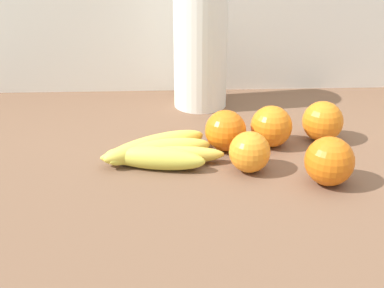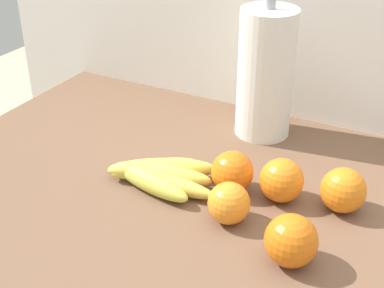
{
  "view_description": "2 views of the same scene",
  "coord_description": "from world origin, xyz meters",
  "px_view_note": "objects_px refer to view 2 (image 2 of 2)",
  "views": [
    {
      "loc": [
        -0.3,
        -0.83,
        1.31
      ],
      "look_at": [
        -0.27,
        -0.03,
        0.94
      ],
      "focal_mm": 49.24,
      "sensor_mm": 36.0,
      "label": 1
    },
    {
      "loc": [
        0.11,
        -0.7,
        1.44
      ],
      "look_at": [
        -0.27,
        0.01,
        0.99
      ],
      "focal_mm": 50.67,
      "sensor_mm": 36.0,
      "label": 2
    }
  ],
  "objects_px": {
    "banana_bunch": "(158,175)",
    "orange_right": "(343,190)",
    "orange_front": "(229,203)",
    "paper_towel_roll": "(266,74)",
    "orange_far_right": "(282,180)",
    "orange_back_right": "(291,241)",
    "orange_back_left": "(232,172)"
  },
  "relations": [
    {
      "from": "banana_bunch",
      "to": "orange_right",
      "type": "relative_size",
      "value": 2.84
    },
    {
      "from": "orange_front",
      "to": "orange_right",
      "type": "distance_m",
      "value": 0.19
    },
    {
      "from": "orange_right",
      "to": "paper_towel_roll",
      "type": "bearing_deg",
      "value": 138.07
    },
    {
      "from": "orange_far_right",
      "to": "orange_right",
      "type": "height_order",
      "value": "same"
    },
    {
      "from": "banana_bunch",
      "to": "paper_towel_roll",
      "type": "bearing_deg",
      "value": 71.31
    },
    {
      "from": "orange_far_right",
      "to": "orange_right",
      "type": "xyz_separation_m",
      "value": [
        0.1,
        0.02,
        -0.0
      ]
    },
    {
      "from": "orange_far_right",
      "to": "orange_back_right",
      "type": "xyz_separation_m",
      "value": [
        0.07,
        -0.15,
        0.0
      ]
    },
    {
      "from": "banana_bunch",
      "to": "orange_back_right",
      "type": "bearing_deg",
      "value": -17.62
    },
    {
      "from": "orange_back_right",
      "to": "paper_towel_roll",
      "type": "bearing_deg",
      "value": 117.01
    },
    {
      "from": "orange_front",
      "to": "orange_far_right",
      "type": "relative_size",
      "value": 0.91
    },
    {
      "from": "banana_bunch",
      "to": "orange_back_right",
      "type": "relative_size",
      "value": 2.73
    },
    {
      "from": "orange_back_left",
      "to": "paper_towel_roll",
      "type": "bearing_deg",
      "value": 98.07
    },
    {
      "from": "orange_front",
      "to": "orange_back_right",
      "type": "xyz_separation_m",
      "value": [
        0.12,
        -0.05,
        0.0
      ]
    },
    {
      "from": "orange_front",
      "to": "banana_bunch",
      "type": "bearing_deg",
      "value": 165.84
    },
    {
      "from": "orange_back_left",
      "to": "paper_towel_roll",
      "type": "height_order",
      "value": "paper_towel_roll"
    },
    {
      "from": "orange_front",
      "to": "orange_far_right",
      "type": "distance_m",
      "value": 0.11
    },
    {
      "from": "banana_bunch",
      "to": "orange_right",
      "type": "distance_m",
      "value": 0.32
    },
    {
      "from": "orange_back_right",
      "to": "orange_back_left",
      "type": "distance_m",
      "value": 0.2
    },
    {
      "from": "orange_back_right",
      "to": "paper_towel_roll",
      "type": "xyz_separation_m",
      "value": [
        -0.18,
        0.36,
        0.09
      ]
    },
    {
      "from": "banana_bunch",
      "to": "paper_towel_roll",
      "type": "relative_size",
      "value": 0.73
    },
    {
      "from": "banana_bunch",
      "to": "orange_back_left",
      "type": "bearing_deg",
      "value": 19.55
    },
    {
      "from": "orange_far_right",
      "to": "paper_towel_roll",
      "type": "bearing_deg",
      "value": 118.73
    },
    {
      "from": "orange_front",
      "to": "orange_back_left",
      "type": "xyz_separation_m",
      "value": [
        -0.03,
        0.08,
        0.0
      ]
    },
    {
      "from": "orange_front",
      "to": "paper_towel_roll",
      "type": "distance_m",
      "value": 0.33
    },
    {
      "from": "orange_front",
      "to": "orange_back_right",
      "type": "height_order",
      "value": "orange_back_right"
    },
    {
      "from": "orange_front",
      "to": "orange_right",
      "type": "relative_size",
      "value": 0.91
    },
    {
      "from": "banana_bunch",
      "to": "orange_front",
      "type": "xyz_separation_m",
      "value": [
        0.16,
        -0.04,
        0.02
      ]
    },
    {
      "from": "orange_far_right",
      "to": "orange_back_right",
      "type": "relative_size",
      "value": 0.97
    },
    {
      "from": "banana_bunch",
      "to": "orange_back_left",
      "type": "height_order",
      "value": "orange_back_left"
    },
    {
      "from": "orange_back_left",
      "to": "paper_towel_roll",
      "type": "relative_size",
      "value": 0.25
    },
    {
      "from": "banana_bunch",
      "to": "orange_back_left",
      "type": "relative_size",
      "value": 2.89
    },
    {
      "from": "orange_far_right",
      "to": "paper_towel_roll",
      "type": "relative_size",
      "value": 0.26
    }
  ]
}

